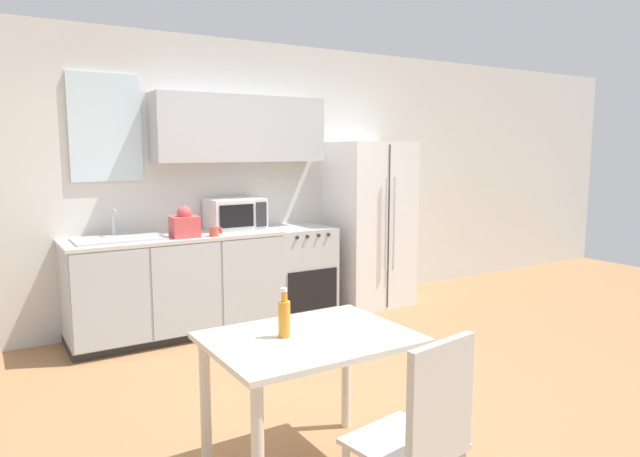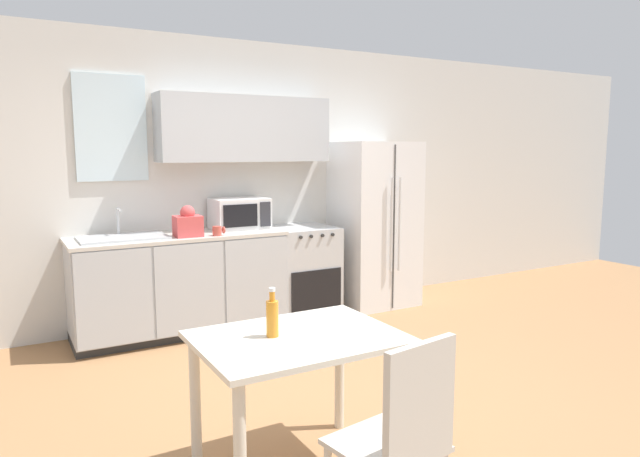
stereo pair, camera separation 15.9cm
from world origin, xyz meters
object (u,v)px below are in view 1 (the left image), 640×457
(refrigerator, at_px, (368,224))
(coffee_mug, at_px, (215,231))
(dining_chair_near, at_px, (423,430))
(oven_range, at_px, (297,271))
(microwave, at_px, (235,214))
(drink_bottle, at_px, (284,317))
(dining_table, at_px, (309,359))

(refrigerator, height_order, coffee_mug, refrigerator)
(dining_chair_near, bearing_deg, refrigerator, 47.90)
(oven_range, relative_size, dining_chair_near, 0.96)
(refrigerator, distance_m, dining_chair_near, 3.90)
(coffee_mug, xyz_separation_m, dining_chair_near, (-0.31, -3.04, -0.41))
(refrigerator, height_order, microwave, refrigerator)
(microwave, height_order, dining_chair_near, microwave)
(refrigerator, relative_size, drink_bottle, 6.98)
(microwave, xyz_separation_m, coffee_mug, (-0.34, -0.34, -0.10))
(microwave, bearing_deg, refrigerator, -4.92)
(microwave, bearing_deg, oven_range, -8.65)
(drink_bottle, bearing_deg, coffee_mug, 77.07)
(oven_range, relative_size, dining_table, 0.89)
(refrigerator, xyz_separation_m, dining_table, (-2.22, -2.50, -0.25))
(oven_range, relative_size, coffee_mug, 8.18)
(refrigerator, distance_m, microwave, 1.50)
(drink_bottle, bearing_deg, microwave, 71.68)
(microwave, distance_m, coffee_mug, 0.49)
(oven_range, height_order, drink_bottle, drink_bottle)
(dining_chair_near, bearing_deg, oven_range, 60.00)
(coffee_mug, relative_size, drink_bottle, 0.44)
(dining_chair_near, xyz_separation_m, drink_bottle, (-0.20, 0.80, 0.30))
(drink_bottle, bearing_deg, dining_chair_near, -75.89)
(refrigerator, bearing_deg, dining_chair_near, -123.25)
(oven_range, height_order, dining_chair_near, dining_chair_near)
(dining_table, distance_m, dining_chair_near, 0.76)
(drink_bottle, bearing_deg, oven_range, 59.37)
(refrigerator, distance_m, dining_table, 3.35)
(oven_range, xyz_separation_m, dining_table, (-1.36, -2.54, 0.17))
(coffee_mug, distance_m, dining_table, 2.35)
(coffee_mug, height_order, dining_table, coffee_mug)
(dining_table, xyz_separation_m, drink_bottle, (-0.11, 0.05, 0.22))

